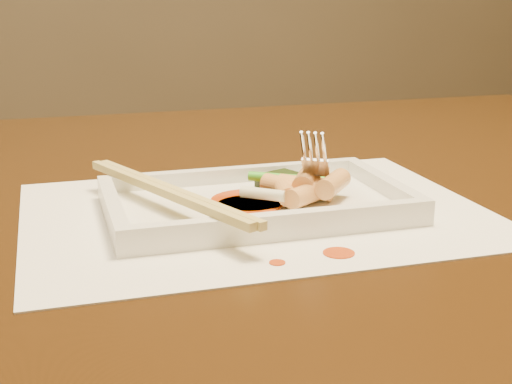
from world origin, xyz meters
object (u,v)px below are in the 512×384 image
object	(u,v)px
table	(179,286)
placemat	(256,212)
chopstick_a	(163,191)
fork	(325,112)
plate_base	(256,207)

from	to	relation	value
table	placemat	size ratio (longest dim) A/B	3.50
chopstick_a	fork	world-z (taller)	fork
chopstick_a	plate_base	bearing A→B (deg)	0.00
placemat	chopstick_a	world-z (taller)	chopstick_a
plate_base	fork	world-z (taller)	fork
fork	placemat	bearing A→B (deg)	-165.58
table	chopstick_a	xyz separation A→B (m)	(-0.03, -0.09, 0.13)
placemat	plate_base	world-z (taller)	plate_base
table	fork	xyz separation A→B (m)	(0.13, -0.07, 0.18)
plate_base	placemat	bearing A→B (deg)	0.00
placemat	chopstick_a	xyz separation A→B (m)	(-0.08, 0.00, 0.03)
placemat	fork	xyz separation A→B (m)	(0.07, 0.02, 0.08)
chopstick_a	fork	size ratio (longest dim) A/B	1.72
chopstick_a	placemat	bearing A→B (deg)	0.00
table	plate_base	bearing A→B (deg)	-58.38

